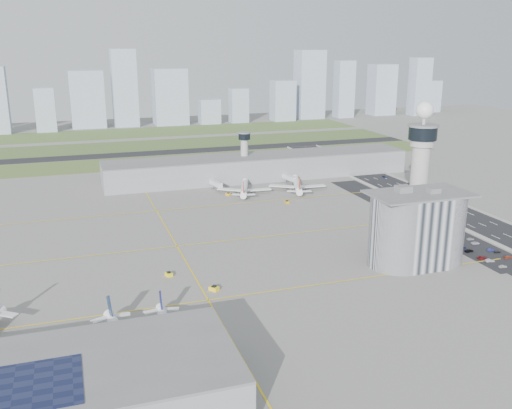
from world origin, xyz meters
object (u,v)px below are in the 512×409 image
object	(u,v)px
admin_building	(417,229)
car_lot_2	(482,258)
tug_0	(45,340)
car_lot_9	(491,250)
car_lot_0	(503,266)
jet_bridge_far_1	(284,178)
car_lot_10	(475,243)
car_lot_3	(469,251)
car_lot_11	(470,239)
airplane_near_b	(124,333)
tug_2	(214,288)
car_lot_7	(508,257)
tug_3	(169,274)
secondary_tower	(244,151)
jet_bridge_near_1	(89,356)
jet_bridge_near_2	(191,340)
car_lot_8	(497,252)
car_hw_4	(328,162)
car_lot_5	(447,239)
airplane_near_c	(167,326)
control_tower	(420,165)
airplane_far_b	(297,181)
car_lot_4	(462,247)
jet_bridge_far_0	(211,183)
airplane_far_a	(244,184)
car_hw_2	(385,177)
car_lot_1	(490,260)
tug_5	(287,202)
car_hw_1	(447,208)
tug_4	(228,194)
tug_1	(122,330)

from	to	relation	value
admin_building	car_lot_2	size ratio (longest dim) A/B	9.55
tug_0	car_lot_9	xyz separation A→B (m)	(188.16, 22.68, -0.43)
admin_building	car_lot_0	bearing A→B (deg)	-27.28
jet_bridge_far_1	car_lot_10	xyz separation A→B (m)	(40.07, -143.05, -2.30)
jet_bridge_far_1	car_lot_0	xyz separation A→B (m)	(31.79, -170.39, -2.24)
tug_0	car_lot_3	distance (m)	179.83
car_lot_11	airplane_near_b	bearing A→B (deg)	112.55
tug_2	car_lot_7	xyz separation A→B (m)	(129.26, -8.08, -0.41)
tug_3	car_lot_9	world-z (taller)	tug_3
airplane_near_b	tug_2	world-z (taller)	airplane_near_b
secondary_tower	jet_bridge_near_1	world-z (taller)	secondary_tower
jet_bridge_near_2	car_lot_8	bearing A→B (deg)	-65.72
airplane_near_b	car_hw_4	distance (m)	295.61
car_lot_10	car_lot_5	bearing A→B (deg)	56.91
airplane_near_c	car_lot_2	bearing A→B (deg)	102.91
control_tower	airplane_near_c	xyz separation A→B (m)	(-131.02, -61.71, -30.17)
airplane_far_b	car_lot_4	world-z (taller)	airplane_far_b
jet_bridge_far_0	tug_3	xyz separation A→B (m)	(-51.64, -135.25, -1.91)
airplane_far_b	car_lot_7	xyz separation A→B (m)	(41.19, -139.52, -5.35)
car_lot_2	car_lot_3	size ratio (longest dim) A/B	0.97
airplane_far_a	tug_0	size ratio (longest dim) A/B	11.20
car_hw_2	tug_0	bearing A→B (deg)	-151.21
airplane_near_b	car_lot_0	distance (m)	157.17
jet_bridge_near_1	car_lot_1	world-z (taller)	jet_bridge_near_1
tug_5	car_lot_11	bearing A→B (deg)	122.22
car_lot_8	car_lot_2	bearing A→B (deg)	106.18
airplane_far_b	tug_5	xyz separation A→B (m)	(-17.66, -27.41, -5.07)
jet_bridge_near_2	car_hw_1	bearing A→B (deg)	-48.60
admin_building	car_lot_10	size ratio (longest dim) A/B	10.64
admin_building	car_lot_1	bearing A→B (deg)	-17.00
jet_bridge_far_1	car_hw_2	distance (m)	71.45
airplane_near_b	jet_bridge_far_1	world-z (taller)	airplane_near_b
jet_bridge_far_0	control_tower	bearing A→B (deg)	19.45
jet_bridge_far_1	car_hw_2	xyz separation A→B (m)	(70.58, -10.89, -2.27)
car_hw_2	car_lot_11	bearing A→B (deg)	-111.10
tug_0	jet_bridge_far_0	bearing A→B (deg)	176.94
tug_2	airplane_near_c	bearing A→B (deg)	17.16
jet_bridge_far_0	tug_2	bearing A→B (deg)	-23.78
jet_bridge_far_0	tug_4	bearing A→B (deg)	2.40
tug_3	car_hw_1	size ratio (longest dim) A/B	0.81
tug_5	car_lot_0	world-z (taller)	tug_5
car_lot_4	admin_building	bearing A→B (deg)	110.35
car_lot_5	car_lot_1	bearing A→B (deg)	171.37
tug_1	car_lot_8	world-z (taller)	tug_1
car_lot_8	tug_4	bearing A→B (deg)	30.18
tug_0	car_lot_3	size ratio (longest dim) A/B	0.79
jet_bridge_far_0	tug_1	distance (m)	191.41
jet_bridge_far_1	car_lot_8	bearing A→B (deg)	5.03
tug_0	car_hw_2	world-z (taller)	tug_0
jet_bridge_near_2	car_lot_3	world-z (taller)	jet_bridge_near_2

